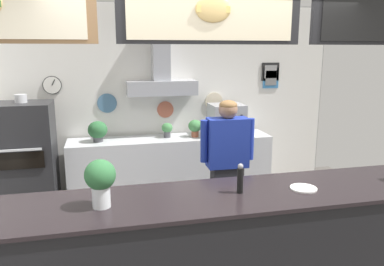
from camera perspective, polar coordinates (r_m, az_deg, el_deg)
back_wall_assembly at (r=5.41m, az=-4.25°, el=5.50°), size 5.10×2.69×2.76m
service_counter at (r=3.17m, az=4.27°, el=-17.98°), size 4.21×0.75×1.04m
back_prep_counter at (r=5.43m, az=-3.10°, el=-5.51°), size 2.81×0.56×0.92m
pizza_oven at (r=5.15m, az=-23.49°, el=-4.10°), size 0.68×0.65×1.60m
shop_worker at (r=4.21m, az=5.26°, el=-5.08°), size 0.60×0.23×1.60m
espresso_machine at (r=5.43m, az=5.22°, el=1.94°), size 0.47×0.52×0.44m
potted_oregano at (r=5.30m, az=-3.75°, el=0.60°), size 0.15×0.15×0.21m
potted_thyme at (r=5.18m, az=-13.94°, el=0.38°), size 0.26×0.26×0.28m
potted_basil at (r=5.32m, az=0.46°, el=0.92°), size 0.19×0.19×0.24m
pepper_grinder at (r=2.95m, az=7.23°, el=-6.77°), size 0.05×0.05×0.23m
basil_vase at (r=2.72m, az=-13.56°, el=-6.93°), size 0.22×0.22×0.34m
condiment_plate at (r=3.17m, az=16.35°, el=-7.94°), size 0.21×0.21×0.01m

